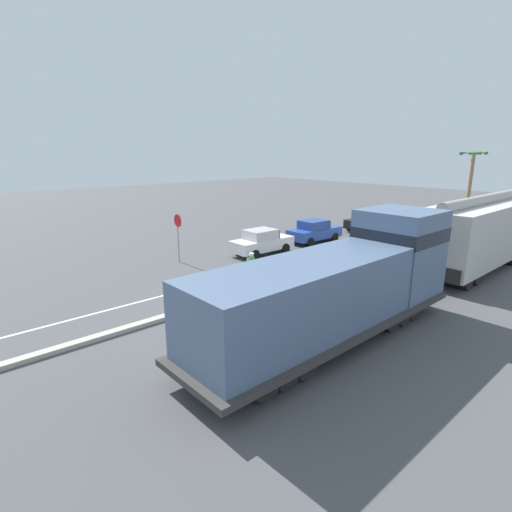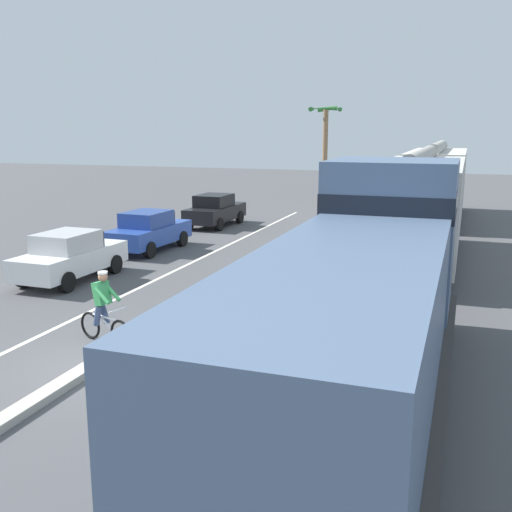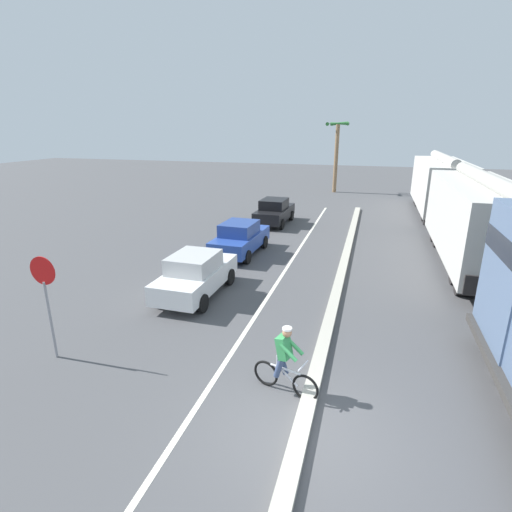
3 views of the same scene
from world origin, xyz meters
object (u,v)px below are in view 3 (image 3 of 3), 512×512
at_px(parked_car_white, 196,274).
at_px(hopper_car_lead, 477,220).
at_px(parked_car_black, 274,211).
at_px(stop_sign, 45,288).
at_px(palm_tree_near, 337,142).
at_px(cyclist, 285,362).
at_px(hopper_car_middle, 440,185).
at_px(parked_car_blue, 240,238).

bearing_deg(parked_car_white, hopper_car_lead, 31.94).
height_order(parked_car_black, stop_sign, stop_sign).
relative_size(stop_sign, palm_tree_near, 0.45).
distance_m(parked_car_black, cyclist, 17.12).
relative_size(hopper_car_lead, cyclist, 6.18).
bearing_deg(parked_car_white, hopper_car_middle, 59.98).
bearing_deg(parked_car_blue, stop_sign, -100.52).
bearing_deg(stop_sign, palm_tree_near, 82.05).
relative_size(hopper_car_middle, cyclist, 6.18).
height_order(hopper_car_middle, parked_car_white, hopper_car_middle).
bearing_deg(stop_sign, parked_car_white, 68.91).
distance_m(hopper_car_lead, parked_car_blue, 10.66).
relative_size(hopper_car_middle, stop_sign, 3.68).
xyz_separation_m(cyclist, stop_sign, (-6.28, -0.25, 1.21)).
height_order(parked_car_white, parked_car_black, same).
xyz_separation_m(parked_car_white, cyclist, (4.37, -4.70, 0.00)).
xyz_separation_m(parked_car_blue, stop_sign, (-1.89, -10.15, 1.21)).
xyz_separation_m(hopper_car_lead, parked_car_black, (-10.43, 5.33, -1.26)).
relative_size(hopper_car_lead, hopper_car_middle, 1.00).
distance_m(hopper_car_middle, parked_car_black, 12.23).
relative_size(hopper_car_middle, parked_car_blue, 2.48).
bearing_deg(hopper_car_middle, parked_car_black, -148.99).
height_order(parked_car_white, palm_tree_near, palm_tree_near).
distance_m(parked_car_blue, cyclist, 10.83).
distance_m(hopper_car_lead, stop_sign, 16.89).
bearing_deg(hopper_car_middle, parked_car_white, -120.02).
distance_m(hopper_car_middle, cyclist, 23.66).
height_order(hopper_car_middle, palm_tree_near, palm_tree_near).
xyz_separation_m(parked_car_white, palm_tree_near, (2.44, 26.16, 3.78)).
bearing_deg(parked_car_black, parked_car_white, -90.26).
distance_m(hopper_car_middle, stop_sign, 26.19).
bearing_deg(cyclist, hopper_car_lead, 61.47).
bearing_deg(hopper_car_lead, hopper_car_middle, 90.00).
bearing_deg(cyclist, parked_car_black, 104.62).
bearing_deg(cyclist, parked_car_white, 132.97).
bearing_deg(parked_car_black, hopper_car_middle, 31.01).
height_order(hopper_car_middle, parked_car_black, hopper_car_middle).
xyz_separation_m(hopper_car_lead, parked_car_white, (-10.48, -6.53, -1.26)).
distance_m(hopper_car_lead, hopper_car_middle, 11.60).
distance_m(hopper_car_lead, parked_car_white, 12.41).
bearing_deg(parked_car_blue, palm_tree_near, 83.31).
xyz_separation_m(hopper_car_middle, cyclist, (-6.10, -22.83, -1.26)).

